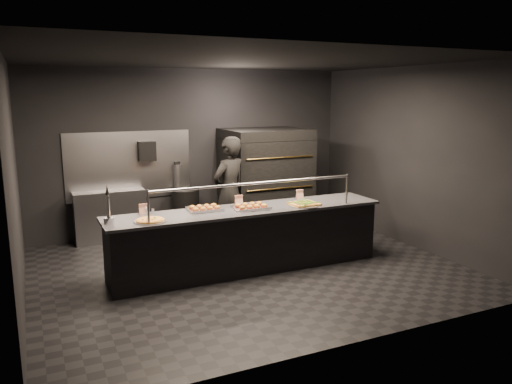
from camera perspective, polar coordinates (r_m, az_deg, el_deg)
room at (r=7.13m, az=-1.30°, el=2.68°), size 6.04×6.00×3.00m
service_counter at (r=7.32m, az=-0.94°, el=-5.38°), size 4.10×0.78×1.37m
pizza_oven at (r=9.38m, az=1.06°, el=1.45°), size 1.50×1.23×1.91m
prep_shelf at (r=9.07m, az=-16.31°, el=-2.67°), size 1.20×0.35×0.90m
towel_dispenser at (r=9.07m, az=-12.38°, el=4.59°), size 0.30×0.20×0.35m
fire_extinguisher at (r=9.28m, az=-8.95°, el=1.80°), size 0.14×0.14×0.51m
beer_tap at (r=6.63m, az=-16.51°, el=-2.24°), size 0.13×0.19×0.51m
round_pizza at (r=6.62m, az=-12.00°, el=-3.19°), size 0.42×0.42×0.03m
slider_tray_a at (r=7.12m, az=-5.87°, el=-1.87°), size 0.49×0.38×0.07m
slider_tray_b at (r=7.18m, az=-0.58°, el=-1.68°), size 0.56×0.47×0.08m
square_pizza at (r=7.45m, az=5.49°, el=-1.36°), size 0.51×0.51×0.05m
condiment_jar at (r=7.04m, az=-12.19°, el=-2.12°), size 0.13×0.05×0.09m
tent_cards at (r=7.38m, az=-2.88°, el=-0.99°), size 2.58×0.04×0.15m
trash_bin at (r=9.26m, az=-8.02°, el=-2.26°), size 0.50×0.50×0.83m
worker at (r=8.35m, az=-3.07°, el=-0.02°), size 0.80×0.68×1.86m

